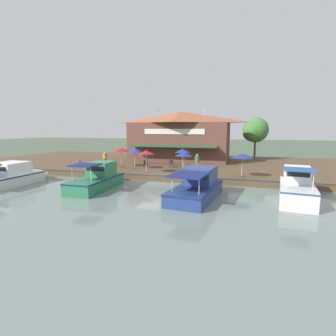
# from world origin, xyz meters

# --- Properties ---
(ground_plane) EXTENTS (220.00, 220.00, 0.00)m
(ground_plane) POSITION_xyz_m (0.00, 0.00, 0.00)
(ground_plane) COLOR #4C5B47
(quay_deck) EXTENTS (22.00, 56.00, 0.60)m
(quay_deck) POSITION_xyz_m (-11.00, 0.00, 0.30)
(quay_deck) COLOR brown
(quay_deck) RESTS_ON ground
(quay_edge_fender) EXTENTS (0.20, 50.40, 0.10)m
(quay_edge_fender) POSITION_xyz_m (-0.10, 0.00, 0.65)
(quay_edge_fender) COLOR #2D2D33
(quay_edge_fender) RESTS_ON quay_deck
(waterfront_restaurant) EXTENTS (9.58, 14.29, 7.79)m
(waterfront_restaurant) POSITION_xyz_m (-13.77, -0.39, 4.14)
(waterfront_restaurant) COLOR brown
(waterfront_restaurant) RESTS_ON quay_deck
(patio_umbrella_back_row) EXTENTS (2.13, 2.13, 2.28)m
(patio_umbrella_back_row) POSITION_xyz_m (-1.98, 8.46, 2.62)
(patio_umbrella_back_row) COLOR #B7B7B7
(patio_umbrella_back_row) RESTS_ON quay_deck
(patio_umbrella_mid_patio_left) EXTENTS (1.78, 1.78, 2.30)m
(patio_umbrella_mid_patio_left) POSITION_xyz_m (-5.69, 1.82, 2.64)
(patio_umbrella_mid_patio_left) COLOR #B7B7B7
(patio_umbrella_mid_patio_left) RESTS_ON quay_deck
(patio_umbrella_mid_patio_right) EXTENTS (1.83, 1.83, 2.21)m
(patio_umbrella_mid_patio_right) POSITION_xyz_m (-2.41, 2.73, 2.58)
(patio_umbrella_mid_patio_right) COLOR #B7B7B7
(patio_umbrella_mid_patio_right) RESTS_ON quay_deck
(patio_umbrella_near_quay_edge) EXTENTS (2.00, 2.00, 2.34)m
(patio_umbrella_near_quay_edge) POSITION_xyz_m (-4.92, -5.54, 2.66)
(patio_umbrella_near_quay_edge) COLOR #B7B7B7
(patio_umbrella_near_quay_edge) RESTS_ON quay_deck
(patio_umbrella_far_corner) EXTENTS (1.72, 1.72, 2.37)m
(patio_umbrella_far_corner) POSITION_xyz_m (-1.56, -1.07, 2.73)
(patio_umbrella_far_corner) COLOR #B7B7B7
(patio_umbrella_far_corner) RESTS_ON quay_deck
(patio_umbrella_by_entrance) EXTENTS (1.79, 1.79, 2.40)m
(patio_umbrella_by_entrance) POSITION_xyz_m (-3.73, -3.29, 2.73)
(patio_umbrella_by_entrance) COLOR #B7B7B7
(patio_umbrella_by_entrance) RESTS_ON quay_deck
(cafe_chair_beside_entrance) EXTENTS (0.59, 0.59, 0.85)m
(cafe_chair_beside_entrance) POSITION_xyz_m (-6.11, 0.36, 1.08)
(cafe_chair_beside_entrance) COLOR #2D2D33
(cafe_chair_beside_entrance) RESTS_ON quay_deck
(cafe_chair_mid_patio) EXTENTS (0.59, 0.59, 0.85)m
(cafe_chair_mid_patio) POSITION_xyz_m (-3.34, -10.36, 1.08)
(cafe_chair_mid_patio) COLOR #2D2D33
(cafe_chair_mid_patio) RESTS_ON quay_deck
(cafe_chair_facing_river) EXTENTS (0.49, 0.49, 0.85)m
(cafe_chair_facing_river) POSITION_xyz_m (-5.13, -2.56, 1.08)
(cafe_chair_facing_river) COLOR #2D2D33
(cafe_chair_facing_river) RESTS_ON quay_deck
(cafe_chair_far_corner_seat) EXTENTS (0.54, 0.54, 0.85)m
(cafe_chair_far_corner_seat) POSITION_xyz_m (-2.19, 4.36, 1.08)
(cafe_chair_far_corner_seat) COLOR #2D2D33
(cafe_chair_far_corner_seat) RESTS_ON quay_deck
(person_mid_patio) EXTENTS (0.49, 0.49, 1.75)m
(person_mid_patio) POSITION_xyz_m (-5.17, 3.60, 1.70)
(person_mid_patio) COLOR gold
(person_mid_patio) RESTS_ON quay_deck
(person_near_entrance) EXTENTS (0.49, 0.49, 1.75)m
(person_near_entrance) POSITION_xyz_m (-5.20, -7.91, 1.70)
(person_near_entrance) COLOR #2D5193
(person_near_entrance) RESTS_ON quay_deck
(motorboat_distant_upstream) EXTENTS (9.26, 3.38, 2.17)m
(motorboat_distant_upstream) POSITION_xyz_m (5.32, -11.91, 0.79)
(motorboat_distant_upstream) COLOR white
(motorboat_distant_upstream) RESTS_ON river_water
(motorboat_fourth_along) EXTENTS (6.98, 2.42, 2.30)m
(motorboat_fourth_along) POSITION_xyz_m (3.83, -3.28, 0.85)
(motorboat_fourth_along) COLOR #287047
(motorboat_fourth_along) RESTS_ON river_water
(motorboat_outer_channel) EXTENTS (6.77, 2.89, 2.49)m
(motorboat_outer_channel) POSITION_xyz_m (3.20, 12.32, 0.93)
(motorboat_outer_channel) COLOR white
(motorboat_outer_channel) RESTS_ON river_water
(motorboat_second_along) EXTENTS (7.75, 3.42, 2.18)m
(motorboat_second_along) POSITION_xyz_m (4.37, 5.42, 0.86)
(motorboat_second_along) COLOR navy
(motorboat_second_along) RESTS_ON river_water
(mooring_post) EXTENTS (0.22, 0.22, 0.83)m
(mooring_post) POSITION_xyz_m (-0.35, -6.77, 1.03)
(mooring_post) COLOR #473323
(mooring_post) RESTS_ON quay_deck
(tree_behind_restaurant) EXTENTS (3.93, 3.75, 6.25)m
(tree_behind_restaurant) POSITION_xyz_m (-18.09, 9.97, 4.87)
(tree_behind_restaurant) COLOR brown
(tree_behind_restaurant) RESTS_ON quay_deck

